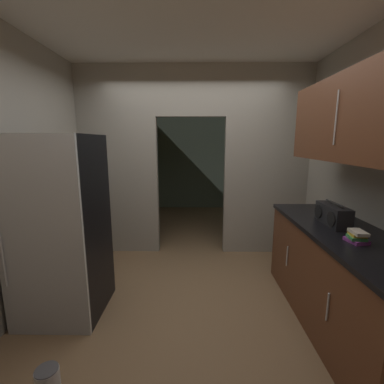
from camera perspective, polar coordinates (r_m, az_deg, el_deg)
ground at (r=3.02m, az=0.12°, el=-22.90°), size 20.00×20.00×0.00m
kitchen_overhead_slab at (r=3.11m, az=0.24°, el=31.19°), size 3.73×6.78×0.06m
kitchen_partition at (r=3.90m, az=0.52°, el=7.77°), size 3.33×0.12×2.73m
adjoining_room_shell at (r=5.80m, az=0.48°, el=7.82°), size 3.33×2.82×2.73m
refrigerator at (r=2.83m, az=-26.50°, el=-6.88°), size 0.73×0.75×1.74m
lower_cabinet_run at (r=2.82m, az=29.40°, el=-16.15°), size 0.67×1.98×0.92m
upper_cabinet_counterside at (r=2.55m, az=32.41°, el=13.39°), size 0.36×1.78×0.71m
boombox at (r=2.77m, az=28.15°, el=-4.39°), size 0.16×0.41×0.21m
book_stack at (r=2.40m, az=32.10°, el=-8.22°), size 0.15×0.17×0.10m
paint_can at (r=2.37m, az=-28.71°, el=-32.41°), size 0.15×0.15×0.20m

